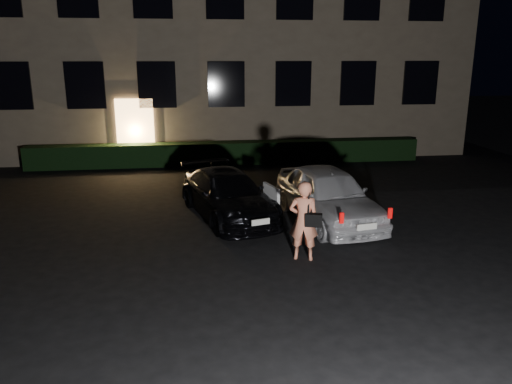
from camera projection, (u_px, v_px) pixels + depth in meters
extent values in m
plane|color=black|center=(273.00, 281.00, 9.34)|extent=(80.00, 80.00, 0.00)
cube|color=brown|center=(218.00, 10.00, 22.08)|extent=(20.00, 8.00, 12.00)
cube|color=#F7B669|center=(136.00, 132.00, 19.02)|extent=(1.40, 0.10, 2.50)
cube|color=black|center=(11.00, 86.00, 18.00)|extent=(1.40, 0.10, 1.70)
cube|color=black|center=(85.00, 86.00, 18.34)|extent=(1.40, 0.10, 1.70)
cube|color=black|center=(157.00, 85.00, 18.67)|extent=(1.40, 0.10, 1.70)
cube|color=black|center=(226.00, 84.00, 19.00)|extent=(1.40, 0.10, 1.70)
cube|color=black|center=(293.00, 84.00, 19.33)|extent=(1.40, 0.10, 1.70)
cube|color=black|center=(358.00, 83.00, 19.66)|extent=(1.40, 0.10, 1.70)
cube|color=black|center=(420.00, 83.00, 19.99)|extent=(1.40, 0.10, 1.70)
cube|color=black|center=(228.00, 153.00, 19.26)|extent=(15.00, 0.70, 0.85)
imported|color=black|center=(228.00, 195.00, 12.91)|extent=(2.70, 4.38, 1.19)
cube|color=white|center=(271.00, 193.00, 12.54)|extent=(0.30, 0.84, 0.40)
cube|color=silver|center=(261.00, 222.00, 11.05)|extent=(0.43, 0.15, 0.13)
imported|color=silver|center=(328.00, 195.00, 12.53)|extent=(2.27, 4.30, 1.40)
cube|color=red|center=(342.00, 218.00, 10.54)|extent=(0.09, 0.07, 0.23)
cube|color=red|center=(390.00, 213.00, 10.86)|extent=(0.09, 0.07, 0.23)
cube|color=silver|center=(367.00, 227.00, 10.72)|extent=(0.47, 0.11, 0.14)
imported|color=#DD7E5E|center=(304.00, 221.00, 10.15)|extent=(0.70, 0.55, 1.67)
cube|color=black|center=(314.00, 220.00, 10.00)|extent=(0.37, 0.24, 0.26)
cube|color=black|center=(309.00, 201.00, 9.95)|extent=(0.05, 0.06, 0.52)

